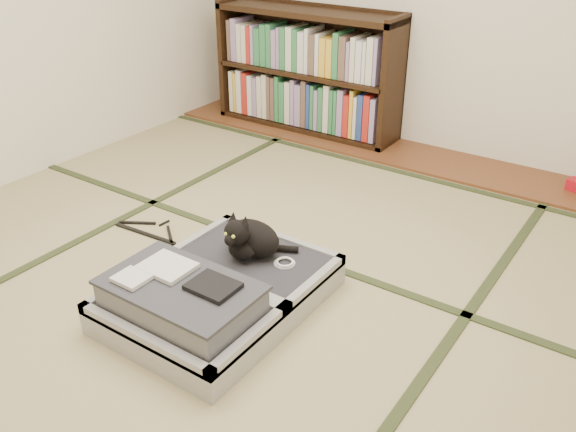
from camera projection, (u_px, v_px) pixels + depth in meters
The scene contains 8 objects.
floor at pixel (239, 286), 2.97m from camera, with size 4.50×4.50×0.00m, color tan.
wood_strip at pixel (411, 155), 4.42m from camera, with size 4.00×0.50×0.02m, color brown.
tatami_borders at pixel (295, 243), 3.33m from camera, with size 4.00×4.50×0.01m.
bookcase at pixel (307, 74), 4.74m from camera, with size 1.51×0.35×0.97m.
suitcase at pixel (214, 293), 2.74m from camera, with size 0.74×0.99×0.29m.
cat at pixel (249, 239), 2.90m from camera, with size 0.33×0.33×0.27m.
cable_coil at pixel (285, 263), 2.88m from camera, with size 0.10×0.10×0.02m.
hanger at pixel (150, 231), 3.44m from camera, with size 0.44×0.21×0.01m.
Camera 1 is at (1.59, -1.89, 1.70)m, focal length 38.00 mm.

